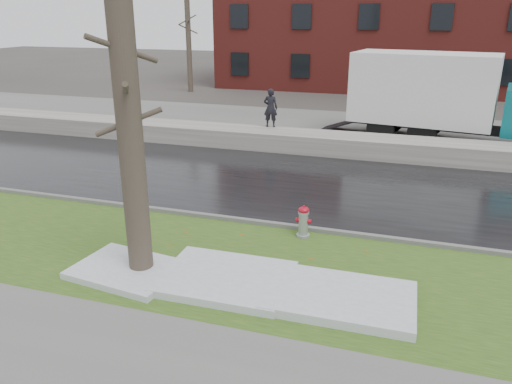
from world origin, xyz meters
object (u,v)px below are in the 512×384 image
(worker, at_px, (271,108))
(tree, at_px, (129,125))
(box_truck, at_px, (452,97))
(fire_hydrant, at_px, (304,220))

(worker, bearing_deg, tree, 86.43)
(tree, bearing_deg, box_truck, 64.84)
(fire_hydrant, relative_size, tree, 0.13)
(fire_hydrant, bearing_deg, box_truck, 73.22)
(fire_hydrant, bearing_deg, tree, -134.61)
(box_truck, bearing_deg, worker, -150.86)
(tree, relative_size, worker, 3.96)
(fire_hydrant, relative_size, box_truck, 0.07)
(fire_hydrant, distance_m, box_truck, 11.94)
(fire_hydrant, height_order, box_truck, box_truck)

